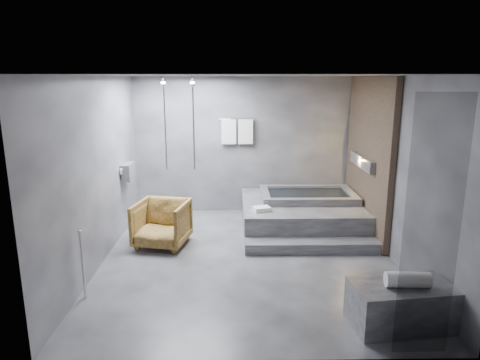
{
  "coord_description": "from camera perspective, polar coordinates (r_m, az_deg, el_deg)",
  "views": [
    {
      "loc": [
        -0.24,
        -6.25,
        2.77
      ],
      "look_at": [
        -0.13,
        0.3,
        1.2
      ],
      "focal_mm": 32.0,
      "sensor_mm": 36.0,
      "label": 1
    }
  ],
  "objects": [
    {
      "name": "tub_step",
      "position": [
        7.17,
        9.56,
        -8.66
      ],
      "size": [
        2.2,
        0.36,
        0.18
      ],
      "primitive_type": "cube",
      "color": "#38383B",
      "rests_on": "ground"
    },
    {
      "name": "deck_towel",
      "position": [
        7.48,
        2.92,
        -3.88
      ],
      "size": [
        0.33,
        0.28,
        0.08
      ],
      "primitive_type": "cube",
      "rotation": [
        0.0,
        0.0,
        0.29
      ],
      "color": "white",
      "rests_on": "tub_deck"
    },
    {
      "name": "rolled_towel",
      "position": [
        5.21,
        21.45,
        -12.26
      ],
      "size": [
        0.49,
        0.2,
        0.17
      ],
      "primitive_type": "cylinder",
      "rotation": [
        0.0,
        1.57,
        -0.05
      ],
      "color": "white",
      "rests_on": "concrete_bench"
    },
    {
      "name": "room",
      "position": [
        6.61,
        4.55,
        4.4
      ],
      "size": [
        5.0,
        5.04,
        2.82
      ],
      "color": "#323335",
      "rests_on": "ground"
    },
    {
      "name": "tub_deck",
      "position": [
        8.2,
        8.13,
        -4.53
      ],
      "size": [
        2.2,
        2.0,
        0.5
      ],
      "primitive_type": "cube",
      "color": "#38383B",
      "rests_on": "ground"
    },
    {
      "name": "concrete_bench",
      "position": [
        5.39,
        20.65,
        -15.32
      ],
      "size": [
        1.18,
        0.74,
        0.5
      ],
      "primitive_type": "cube",
      "rotation": [
        0.0,
        0.0,
        0.12
      ],
      "color": "#343437",
      "rests_on": "ground"
    },
    {
      "name": "driftwood_chair",
      "position": [
        7.33,
        -10.39,
        -5.73
      ],
      "size": [
        0.98,
        1.0,
        0.77
      ],
      "primitive_type": "imported",
      "rotation": [
        0.0,
        0.0,
        -0.21
      ],
      "color": "#4C3413",
      "rests_on": "ground"
    }
  ]
}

